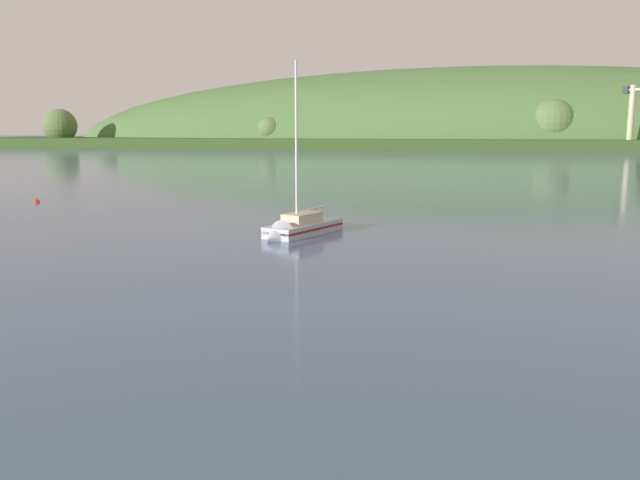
% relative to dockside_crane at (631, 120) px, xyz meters
% --- Properties ---
extents(far_shoreline_hill, '(422.37, 122.36, 59.14)m').
position_rel_dockside_crane_xyz_m(far_shoreline_hill, '(-48.69, 44.85, -8.81)').
color(far_shoreline_hill, '#314A21').
rests_on(far_shoreline_hill, ground).
extents(dockside_crane, '(11.30, 6.99, 18.97)m').
position_rel_dockside_crane_xyz_m(dockside_crane, '(0.00, 0.00, 0.00)').
color(dockside_crane, '#4C4C51').
rests_on(dockside_crane, ground).
extents(sailboat_midwater_white, '(3.54, 6.67, 10.69)m').
position_rel_dockside_crane_xyz_m(sailboat_midwater_white, '(-41.04, -174.15, -8.65)').
color(sailboat_midwater_white, '#ADB2BC').
rests_on(sailboat_midwater_white, ground).
extents(mooring_buoy_foreground, '(0.54, 0.54, 0.62)m').
position_rel_dockside_crane_xyz_m(mooring_buoy_foreground, '(-68.08, -164.34, -8.93)').
color(mooring_buoy_foreground, red).
rests_on(mooring_buoy_foreground, ground).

